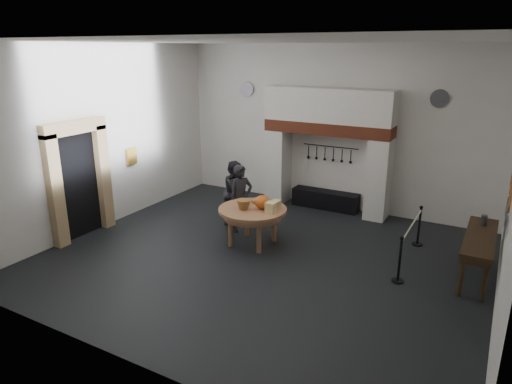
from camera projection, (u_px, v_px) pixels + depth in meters
The scene contains 38 objects.
floor at pixel (264, 258), 9.95m from camera, with size 9.00×8.00×0.02m, color black.
ceiling at pixel (265, 41), 8.59m from camera, with size 9.00×8.00×0.02m, color silver.
wall_back at pixel (332, 128), 12.60m from camera, with size 9.00×0.02×4.50m, color silver.
wall_front at pixel (120, 218), 5.94m from camera, with size 9.00×0.02×4.50m, color silver.
wall_left at pixel (105, 137), 11.36m from camera, with size 0.02×8.00×4.50m, color silver.
chimney_pier_left at pixel (278, 166), 13.35m from camera, with size 0.55×0.70×2.15m, color silver.
chimney_pier_right at pixel (379, 179), 11.98m from camera, with size 0.55×0.70×2.15m, color silver.
hearth_brick_band at pixel (328, 128), 12.29m from camera, with size 3.50×0.72×0.32m, color #9E442B.
chimney_hood at pixel (329, 105), 12.11m from camera, with size 3.50×0.70×0.90m, color silver.
iron_range at pixel (325, 199), 12.97m from camera, with size 1.90×0.45×0.50m, color black.
utensil_rail at pixel (330, 146), 12.69m from camera, with size 0.02×0.02×1.60m, color black.
door_recess at pixel (78, 186), 10.81m from camera, with size 0.04×1.10×2.50m, color black.
door_jamb_near at pixel (55, 192), 10.17m from camera, with size 0.22×0.30×2.60m, color tan.
door_jamb_far at pixel (103, 177), 11.34m from camera, with size 0.22×0.30×2.60m, color tan.
door_lintel at pixel (74, 127), 10.35m from camera, with size 0.22×1.70×0.30m, color tan.
wall_plaque at pixel (132, 156), 12.20m from camera, with size 0.05×0.34×0.44m, color gold.
work_table at pixel (253, 210), 10.42m from camera, with size 1.57×1.57×0.07m, color #B67C56.
pumpkin at pixel (262, 202), 10.35m from camera, with size 0.36×0.36×0.31m, color orange.
cheese_block_big at pixel (271, 207), 10.10m from camera, with size 0.22×0.22×0.24m, color #E5CE89.
cheese_block_small at pixel (276, 204), 10.36m from camera, with size 0.18×0.18×0.20m, color #DBCA83.
wicker_basket at pixel (244, 204), 10.32m from camera, with size 0.32×0.32×0.22m, color #9E663A.
bread_loaf at pixel (256, 201), 10.73m from camera, with size 0.31×0.18×0.13m, color #AC863D.
visitor_near at pixel (241, 198), 11.19m from camera, with size 0.61×0.40×1.69m, color black.
visitor_far at pixel (236, 192), 11.71m from camera, with size 0.80×0.63×1.66m, color black.
side_table at pixel (481, 237), 8.84m from camera, with size 0.55×2.20×0.06m, color #362413.
pewter_jug at pixel (484, 220), 9.30m from camera, with size 0.12×0.12×0.22m, color #454549.
copper_pan_a at pixel (510, 203), 7.46m from camera, with size 0.34×0.34×0.03m, color #C6662D.
copper_pan_b at pixel (510, 194), 7.92m from camera, with size 0.32×0.32×0.03m, color #C6662D.
copper_pan_c at pixel (511, 186), 8.38m from camera, with size 0.30×0.30×0.03m, color #C6662D.
copper_pan_d at pixel (512, 179), 8.84m from camera, with size 0.28×0.28×0.03m, color #C6662D.
pewter_plate_left at pixel (505, 227), 7.78m from camera, with size 0.40×0.40×0.03m, color #4C4C51.
pewter_plate_mid at pixel (506, 216), 8.28m from camera, with size 0.40×0.40×0.03m, color #4C4C51.
pewter_plate_right at pixel (507, 207), 8.78m from camera, with size 0.40×0.40×0.03m, color #4C4C51.
pewter_plate_back_left at pixel (247, 89), 13.54m from camera, with size 0.44×0.44×0.03m, color #4C4C51.
pewter_plate_back_right at pixel (440, 99), 11.03m from camera, with size 0.44×0.44×0.03m, color #4C4C51.
barrier_post_near at pixel (400, 261), 8.80m from camera, with size 0.05×0.05×0.90m, color black.
barrier_post_far at pixel (419, 227), 10.46m from camera, with size 0.05×0.05×0.90m, color black.
barrier_rope at pixel (412, 225), 9.51m from camera, with size 0.04×0.04×2.00m, color beige.
Camera 1 is at (4.26, -7.99, 4.37)m, focal length 32.00 mm.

